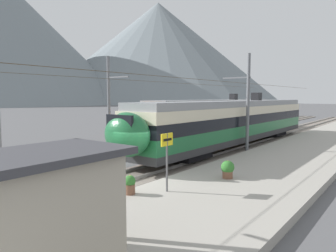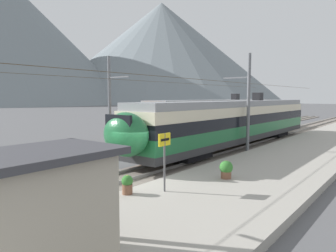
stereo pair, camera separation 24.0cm
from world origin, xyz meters
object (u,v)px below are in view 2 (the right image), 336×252
catenary_mast_mid (246,102)px  potted_plant_by_shelter (226,169)px  train_near_platform (236,121)px  handbag_beside_passenger (51,223)px  platform_shelter (28,215)px  platform_sign (164,149)px  catenary_mast_far_side (111,101)px  passenger_walking (31,203)px  potted_plant_platform_edge (127,184)px  train_far_track (218,115)px

catenary_mast_mid → potted_plant_by_shelter: size_ratio=57.11×
train_near_platform → handbag_beside_passenger: train_near_platform is taller
catenary_mast_mid → platform_shelter: 18.64m
platform_sign → catenary_mast_far_side: bearing=57.6°
catenary_mast_mid → passenger_walking: size_ratio=28.26×
catenary_mast_far_side → platform_shelter: size_ratio=12.85×
handbag_beside_passenger → potted_plant_platform_edge: potted_plant_platform_edge is taller
platform_sign → potted_plant_by_shelter: bearing=-16.5°
train_far_track → catenary_mast_mid: size_ratio=0.52×
passenger_walking → potted_plant_by_shelter: size_ratio=2.02×
train_near_platform → passenger_walking: (-19.08, -3.30, -0.92)m
handbag_beside_passenger → potted_plant_by_shelter: bearing=-9.6°
potted_plant_platform_edge → potted_plant_by_shelter: 4.92m
passenger_walking → potted_plant_by_shelter: 8.89m
handbag_beside_passenger → potted_plant_platform_edge: 3.68m
train_far_track → passenger_walking: size_ratio=14.69×
catenary_mast_far_side → potted_plant_by_shelter: 13.04m
train_far_track → potted_plant_by_shelter: bearing=-149.7°
catenary_mast_mid → train_far_track: bearing=38.9°
train_far_track → platform_shelter: (-27.40, -10.89, -0.49)m
platform_sign → platform_shelter: 6.71m
platform_sign → handbag_beside_passenger: bearing=175.5°
catenary_mast_mid → catenary_mast_far_side: size_ratio=1.00×
train_near_platform → potted_plant_by_shelter: train_near_platform is taller
catenary_mast_far_side → passenger_walking: size_ratio=28.26×
train_near_platform → train_far_track: 9.24m
catenary_mast_mid → platform_sign: size_ratio=20.29×
train_near_platform → catenary_mast_mid: size_ratio=0.55×
potted_plant_platform_edge → passenger_walking: bearing=-171.1°
train_far_track → catenary_mast_mid: (-9.20, -7.42, 1.59)m
potted_plant_platform_edge → potted_plant_by_shelter: potted_plant_by_shelter is taller
platform_sign → potted_plant_by_shelter: 3.71m
catenary_mast_mid → platform_shelter: bearing=-169.2°
train_far_track → catenary_mast_far_side: catenary_mast_far_side is taller
train_near_platform → handbag_beside_passenger: 18.79m
catenary_mast_mid → catenary_mast_far_side: catenary_mast_far_side is taller
catenary_mast_mid → potted_plant_by_shelter: catenary_mast_mid is taller
train_near_platform → handbag_beside_passenger: size_ratio=66.07×
handbag_beside_passenger → train_near_platform: bearing=9.8°
train_near_platform → platform_shelter: 20.79m
platform_shelter → potted_plant_by_shelter: bearing=3.8°
passenger_walking → platform_sign: bearing=-2.6°
catenary_mast_mid → passenger_walking: (-17.15, -1.58, -2.51)m
train_far_track → passenger_walking: 27.86m
platform_shelter → train_far_track: bearing=21.7°
train_near_platform → catenary_mast_far_side: (-6.56, 7.58, 1.65)m
train_near_platform → passenger_walking: size_ratio=15.48×
platform_sign → catenary_mast_mid: bearing=8.9°
potted_plant_platform_edge → potted_plant_by_shelter: (4.53, -1.92, 0.05)m
potted_plant_platform_edge → catenary_mast_far_side: bearing=51.1°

